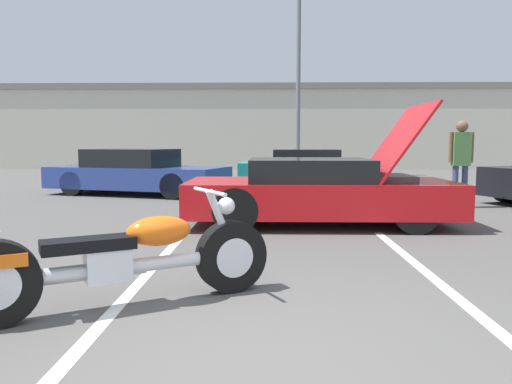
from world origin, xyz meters
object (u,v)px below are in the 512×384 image
(motorcycle, at_px, (125,260))
(parked_car_mid_row, at_px, (310,168))
(show_car_hood_open, at_px, (321,191))
(spectator_by_show_car, at_px, (461,156))
(light_pole, at_px, (300,65))
(parked_car_left_row, at_px, (137,173))

(motorcycle, height_order, parked_car_mid_row, parked_car_mid_row)
(show_car_hood_open, height_order, spectator_by_show_car, show_car_hood_open)
(light_pole, distance_m, parked_car_mid_row, 6.02)
(light_pole, relative_size, parked_car_left_row, 1.64)
(parked_car_mid_row, distance_m, parked_car_left_row, 5.54)
(parked_car_mid_row, relative_size, parked_car_left_row, 0.92)
(light_pole, bearing_deg, parked_car_left_row, -123.71)
(motorcycle, height_order, spectator_by_show_car, spectator_by_show_car)
(motorcycle, height_order, show_car_hood_open, show_car_hood_open)
(light_pole, height_order, show_car_hood_open, light_pole)
(motorcycle, distance_m, show_car_hood_open, 4.80)
(light_pole, distance_m, parked_car_left_row, 9.52)
(light_pole, distance_m, motorcycle, 17.08)
(show_car_hood_open, xyz_separation_m, spectator_by_show_car, (3.19, 2.24, 0.54))
(motorcycle, bearing_deg, spectator_by_show_car, 22.06)
(parked_car_left_row, bearing_deg, motorcycle, -59.90)
(parked_car_left_row, bearing_deg, parked_car_mid_row, 44.58)
(parked_car_left_row, bearing_deg, light_pole, 72.30)
(show_car_hood_open, xyz_separation_m, parked_car_mid_row, (0.47, 7.51, 0.00))
(motorcycle, xyz_separation_m, parked_car_mid_row, (2.56, 11.83, 0.17))
(light_pole, height_order, spectator_by_show_car, light_pole)
(spectator_by_show_car, bearing_deg, parked_car_left_row, 160.95)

